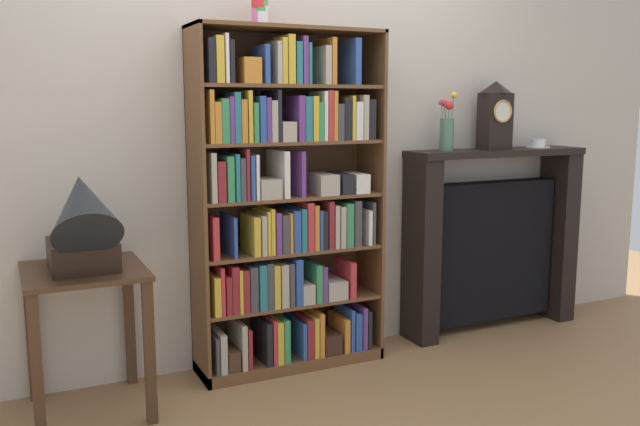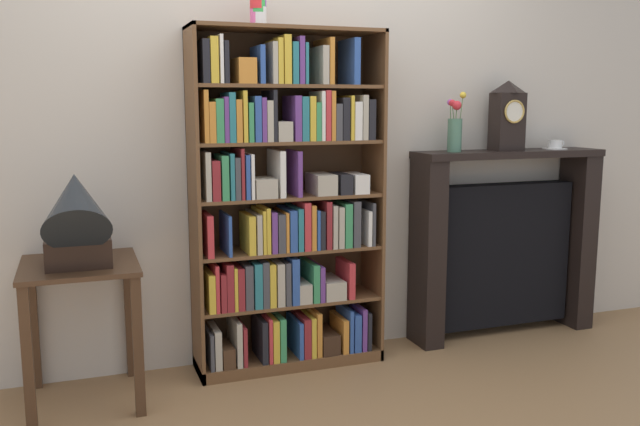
# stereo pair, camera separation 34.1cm
# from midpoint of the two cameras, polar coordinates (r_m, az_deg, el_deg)

# --- Properties ---
(ground_plane) EXTENTS (8.08, 6.40, 0.02)m
(ground_plane) POSITION_cam_midpoint_polar(r_m,az_deg,el_deg) (3.61, -4.33, -13.52)
(ground_plane) COLOR #997047
(wall_back) EXTENTS (5.08, 0.08, 2.60)m
(wall_back) POSITION_cam_midpoint_polar(r_m,az_deg,el_deg) (3.70, -4.15, 7.93)
(wall_back) COLOR beige
(wall_back) RESTS_ON ground
(bookshelf) EXTENTS (0.98, 0.30, 1.75)m
(bookshelf) POSITION_cam_midpoint_polar(r_m,az_deg,el_deg) (3.50, -5.70, 0.01)
(bookshelf) COLOR brown
(bookshelf) RESTS_ON ground
(cup_stack) EXTENTS (0.08, 0.08, 0.18)m
(cup_stack) POSITION_cam_midpoint_polar(r_m,az_deg,el_deg) (3.47, -8.02, 16.75)
(cup_stack) COLOR white
(cup_stack) RESTS_ON bookshelf
(side_table_left) EXTENTS (0.51, 0.55, 0.66)m
(side_table_left) POSITION_cam_midpoint_polar(r_m,az_deg,el_deg) (3.26, -21.96, -7.09)
(side_table_left) COLOR #472D1C
(side_table_left) RESTS_ON ground
(gramophone) EXTENTS (0.29, 0.50, 0.51)m
(gramophone) POSITION_cam_midpoint_polar(r_m,az_deg,el_deg) (3.10, -22.29, -0.66)
(gramophone) COLOR black
(gramophone) RESTS_ON side_table_left
(fireplace_mantel) EXTENTS (1.17, 0.26, 1.11)m
(fireplace_mantel) POSITION_cam_midpoint_polar(r_m,az_deg,el_deg) (4.25, 11.92, -2.37)
(fireplace_mantel) COLOR black
(fireplace_mantel) RESTS_ON ground
(mantel_clock) EXTENTS (0.17, 0.14, 0.40)m
(mantel_clock) POSITION_cam_midpoint_polar(r_m,az_deg,el_deg) (4.13, 12.21, 8.01)
(mantel_clock) COLOR black
(mantel_clock) RESTS_ON fireplace_mantel
(flower_vase) EXTENTS (0.12, 0.13, 0.34)m
(flower_vase) POSITION_cam_midpoint_polar(r_m,az_deg,el_deg) (3.94, 8.16, 7.03)
(flower_vase) COLOR #4C7A60
(flower_vase) RESTS_ON fireplace_mantel
(teacup_with_saucer) EXTENTS (0.14, 0.14, 0.05)m
(teacup_with_saucer) POSITION_cam_midpoint_polar(r_m,az_deg,el_deg) (4.36, 15.74, 5.58)
(teacup_with_saucer) COLOR white
(teacup_with_saucer) RESTS_ON fireplace_mantel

